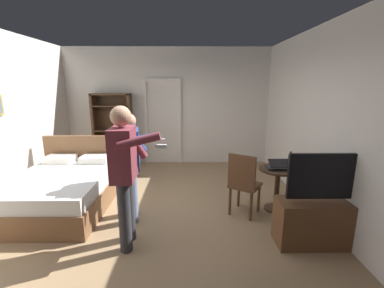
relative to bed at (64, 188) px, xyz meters
The scene contains 14 objects.
ground_plane 1.61m from the bed, 12.88° to the right, with size 6.16×6.16×0.00m, color #997A56.
wall_back 3.15m from the bed, 58.38° to the left, with size 5.25×0.12×2.86m, color silver.
wall_right 4.28m from the bed, ahead, with size 0.12×5.84×2.86m, color silver.
doorway_frame 2.95m from the bed, 59.86° to the left, with size 0.93×0.08×2.13m.
bed is the anchor object (origin of this frame).
bookshelf 2.39m from the bed, 84.97° to the left, with size 0.93×0.32×1.78m.
tv_flatscreen 3.91m from the bed, 16.45° to the right, with size 1.13×0.40×1.20m.
side_table 3.49m from the bed, ahead, with size 0.60×0.60×0.70m.
laptop 3.49m from the bed, ahead, with size 0.32×0.33×0.17m.
bottle_on_table 3.67m from the bed, ahead, with size 0.06×0.06×0.29m.
wooden_chair 2.93m from the bed, ahead, with size 0.58×0.58×0.99m.
person_blue_shirt 1.86m from the bed, 40.04° to the right, with size 0.67×0.59×1.76m.
person_striped_shirt 1.44m from the bed, 18.88° to the right, with size 0.70×0.61×1.59m.
suitcase_dark 1.29m from the bed, 61.21° to the left, with size 0.60×0.31×0.38m, color black.
Camera 1 is at (0.54, -3.68, 1.99)m, focal length 24.19 mm.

